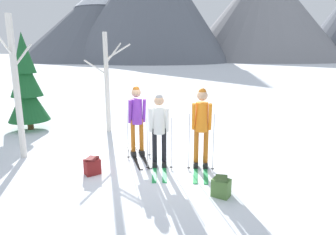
# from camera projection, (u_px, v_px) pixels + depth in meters

# --- Properties ---
(ground_plane) EXTENTS (400.00, 400.00, 0.00)m
(ground_plane) POSITION_uv_depth(u_px,v_px,m) (153.00, 164.00, 7.15)
(ground_plane) COLOR white
(skier_in_purple) EXTENTS (1.08, 1.66, 1.82)m
(skier_in_purple) POSITION_uv_depth(u_px,v_px,m) (137.00, 117.00, 7.46)
(skier_in_purple) COLOR black
(skier_in_purple) RESTS_ON ground
(skier_in_white) EXTENTS (0.65, 1.61, 1.73)m
(skier_in_white) POSITION_uv_depth(u_px,v_px,m) (159.00, 127.00, 6.75)
(skier_in_white) COLOR green
(skier_in_white) RESTS_ON ground
(skier_in_orange) EXTENTS (0.61, 1.61, 1.87)m
(skier_in_orange) POSITION_uv_depth(u_px,v_px,m) (202.00, 124.00, 6.66)
(skier_in_orange) COLOR green
(skier_in_orange) RESTS_ON ground
(pine_tree_near) EXTENTS (1.36, 1.36, 3.28)m
(pine_tree_near) POSITION_uv_depth(u_px,v_px,m) (26.00, 86.00, 9.94)
(pine_tree_near) COLOR #51381E
(pine_tree_near) RESTS_ON ground
(birch_tree_tall) EXTENTS (1.29, 1.20, 3.25)m
(birch_tree_tall) POSITION_uv_depth(u_px,v_px,m) (107.00, 81.00, 9.66)
(birch_tree_tall) COLOR silver
(birch_tree_tall) RESTS_ON ground
(birch_tree_slender) EXTENTS (0.38, 1.12, 3.52)m
(birch_tree_slender) POSITION_uv_depth(u_px,v_px,m) (16.00, 87.00, 7.17)
(birch_tree_slender) COLOR silver
(birch_tree_slender) RESTS_ON ground
(backpack_on_snow_front) EXTENTS (0.38, 0.34, 0.38)m
(backpack_on_snow_front) POSITION_uv_depth(u_px,v_px,m) (221.00, 187.00, 5.51)
(backpack_on_snow_front) COLOR #4C7238
(backpack_on_snow_front) RESTS_ON ground
(backpack_on_snow_beside) EXTENTS (0.39, 0.40, 0.38)m
(backpack_on_snow_beside) POSITION_uv_depth(u_px,v_px,m) (92.00, 166.00, 6.50)
(backpack_on_snow_beside) COLOR maroon
(backpack_on_snow_beside) RESTS_ON ground
(mountain_ridge_distant) EXTENTS (110.02, 57.17, 28.09)m
(mountain_ridge_distant) POSITION_uv_depth(u_px,v_px,m) (220.00, 10.00, 75.18)
(mountain_ridge_distant) COLOR slate
(mountain_ridge_distant) RESTS_ON ground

